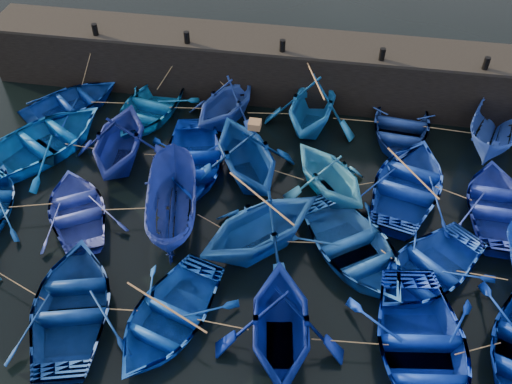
# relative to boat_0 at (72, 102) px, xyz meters

# --- Properties ---
(ground) EXTENTS (120.00, 120.00, 0.00)m
(ground) POSITION_rel_boat_0_xyz_m (8.77, -7.62, -0.45)
(ground) COLOR black
(ground) RESTS_ON ground
(quay_wall) EXTENTS (26.00, 2.50, 2.50)m
(quay_wall) POSITION_rel_boat_0_xyz_m (8.77, 2.88, 0.80)
(quay_wall) COLOR black
(quay_wall) RESTS_ON ground
(quay_top) EXTENTS (26.00, 2.50, 0.12)m
(quay_top) POSITION_rel_boat_0_xyz_m (8.77, 2.88, 2.11)
(quay_top) COLOR black
(quay_top) RESTS_ON quay_wall
(bollard_0) EXTENTS (0.24, 0.24, 0.50)m
(bollard_0) POSITION_rel_boat_0_xyz_m (0.77, 1.98, 2.42)
(bollard_0) COLOR black
(bollard_0) RESTS_ON quay_top
(bollard_1) EXTENTS (0.24, 0.24, 0.50)m
(bollard_1) POSITION_rel_boat_0_xyz_m (4.77, 1.98, 2.42)
(bollard_1) COLOR black
(bollard_1) RESTS_ON quay_top
(bollard_2) EXTENTS (0.24, 0.24, 0.50)m
(bollard_2) POSITION_rel_boat_0_xyz_m (8.77, 1.98, 2.42)
(bollard_2) COLOR black
(bollard_2) RESTS_ON quay_top
(bollard_3) EXTENTS (0.24, 0.24, 0.50)m
(bollard_3) POSITION_rel_boat_0_xyz_m (12.77, 1.98, 2.42)
(bollard_3) COLOR black
(bollard_3) RESTS_ON quay_top
(bollard_4) EXTENTS (0.24, 0.24, 0.50)m
(bollard_4) POSITION_rel_boat_0_xyz_m (16.77, 1.98, 2.42)
(bollard_4) COLOR black
(bollard_4) RESTS_ON quay_top
(boat_0) EXTENTS (5.15, 5.27, 0.89)m
(boat_0) POSITION_rel_boat_0_xyz_m (0.00, 0.00, 0.00)
(boat_0) COLOR navy
(boat_0) RESTS_ON ground
(boat_1) EXTENTS (4.20, 5.23, 0.97)m
(boat_1) POSITION_rel_boat_0_xyz_m (3.39, 0.18, 0.04)
(boat_1) COLOR #0F62B0
(boat_1) RESTS_ON ground
(boat_2) EXTENTS (4.59, 4.88, 2.04)m
(boat_2) POSITION_rel_boat_0_xyz_m (6.70, 0.36, 0.57)
(boat_2) COLOR #2040A0
(boat_2) RESTS_ON ground
(boat_3) EXTENTS (4.37, 4.90, 2.34)m
(boat_3) POSITION_rel_boat_0_xyz_m (10.24, 0.58, 0.72)
(boat_3) COLOR blue
(boat_3) RESTS_ON ground
(boat_4) EXTENTS (3.87, 5.13, 1.00)m
(boat_4) POSITION_rel_boat_0_xyz_m (13.89, 0.63, 0.06)
(boat_4) COLOR navy
(boat_4) RESTS_ON ground
(boat_5) EXTENTS (3.37, 5.36, 1.94)m
(boat_5) POSITION_rel_boat_0_xyz_m (17.54, 0.52, 0.52)
(boat_5) COLOR #2849A8
(boat_5) RESTS_ON ground
(boat_6) EXTENTS (6.13, 6.66, 1.13)m
(boat_6) POSITION_rel_boat_0_xyz_m (0.04, -2.85, 0.12)
(boat_6) COLOR #034691
(boat_6) RESTS_ON ground
(boat_7) EXTENTS (4.22, 4.77, 2.33)m
(boat_7) POSITION_rel_boat_0_xyz_m (3.28, -2.94, 0.72)
(boat_7) COLOR navy
(boat_7) RESTS_ON ground
(boat_8) EXTENTS (4.45, 5.46, 1.00)m
(boat_8) POSITION_rel_boat_0_xyz_m (6.10, -2.82, 0.05)
(boat_8) COLOR #042AB4
(boat_8) RESTS_ON ground
(boat_9) EXTENTS (5.72, 5.96, 2.42)m
(boat_9) POSITION_rel_boat_0_xyz_m (8.18, -2.98, 0.76)
(boat_9) COLOR navy
(boat_9) RESTS_ON ground
(boat_10) EXTENTS (5.02, 5.09, 2.03)m
(boat_10) POSITION_rel_boat_0_xyz_m (11.27, -3.35, 0.57)
(boat_10) COLOR #2C80C8
(boat_10) RESTS_ON ground
(boat_11) EXTENTS (4.83, 5.87, 1.06)m
(boat_11) POSITION_rel_boat_0_xyz_m (14.16, -2.90, 0.08)
(boat_11) COLOR #0E32A0
(boat_11) RESTS_ON ground
(boat_12) EXTENTS (3.45, 4.71, 0.95)m
(boat_12) POSITION_rel_boat_0_xyz_m (17.19, -3.41, 0.03)
(boat_12) COLOR #1D31A6
(boat_12) RESTS_ON ground
(boat_14) EXTENTS (4.68, 5.09, 0.86)m
(boat_14) POSITION_rel_boat_0_xyz_m (2.74, -6.04, -0.02)
(boat_14) COLOR #2F40B6
(boat_14) RESTS_ON ground
(boat_15) EXTENTS (2.66, 4.85, 1.77)m
(boat_15) POSITION_rel_boat_0_xyz_m (6.06, -5.70, 0.44)
(boat_15) COLOR navy
(boat_15) RESTS_ON ground
(boat_16) EXTENTS (5.97, 5.95, 2.38)m
(boat_16) POSITION_rel_boat_0_xyz_m (9.25, -6.40, 0.74)
(boat_16) COLOR #124690
(boat_16) RESTS_ON ground
(boat_17) EXTENTS (5.82, 6.15, 1.04)m
(boat_17) POSITION_rel_boat_0_xyz_m (12.28, -6.24, 0.07)
(boat_17) COLOR #164FA8
(boat_17) RESTS_ON ground
(boat_18) EXTENTS (5.41, 5.55, 0.94)m
(boat_18) POSITION_rel_boat_0_xyz_m (14.61, -6.71, 0.02)
(boat_18) COLOR #0E38BC
(boat_18) RESTS_ON ground
(boat_21) EXTENTS (4.72, 5.71, 1.03)m
(boat_21) POSITION_rel_boat_0_xyz_m (4.21, -9.89, 0.07)
(boat_21) COLOR navy
(boat_21) RESTS_ON ground
(boat_22) EXTENTS (4.40, 5.26, 0.94)m
(boat_22) POSITION_rel_boat_0_xyz_m (7.07, -9.79, 0.02)
(boat_22) COLOR #093CA9
(boat_22) RESTS_ON ground
(boat_23) EXTENTS (4.33, 4.83, 2.26)m
(boat_23) POSITION_rel_boat_0_xyz_m (10.38, -9.88, 0.69)
(boat_23) COLOR navy
(boat_23) RESTS_ON ground
(boat_24) EXTENTS (4.57, 5.87, 1.11)m
(boat_24) POSITION_rel_boat_0_xyz_m (14.32, -9.70, 0.11)
(boat_24) COLOR #0628B8
(boat_24) RESTS_ON ground
(wooden_crate) EXTENTS (0.43, 0.43, 0.27)m
(wooden_crate) POSITION_rel_boat_0_xyz_m (8.48, -2.98, 2.10)
(wooden_crate) COLOR olive
(wooden_crate) RESTS_ON boat_9
(mooring_ropes) EXTENTS (17.58, 11.81, 2.10)m
(mooring_ropes) POSITION_rel_boat_0_xyz_m (8.45, -2.72, 0.43)
(mooring_ropes) COLOR tan
(mooring_ropes) RESTS_ON ground
(loose_oars) EXTENTS (9.35, 12.45, 1.51)m
(loose_oars) POSITION_rel_boat_0_xyz_m (10.18, -4.63, 1.26)
(loose_oars) COLOR #99724C
(loose_oars) RESTS_ON ground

